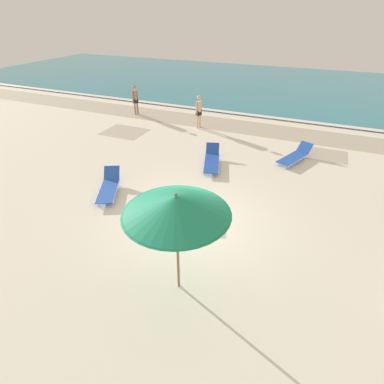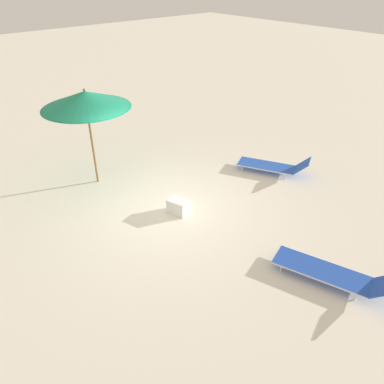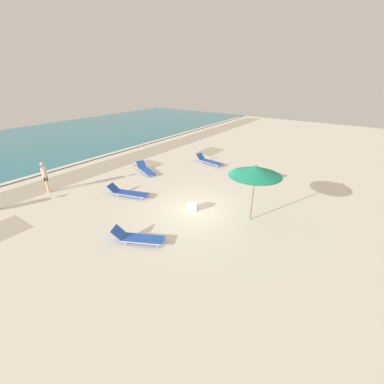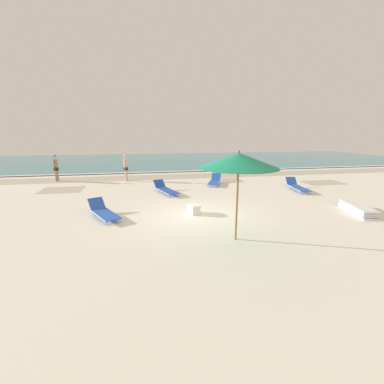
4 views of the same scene
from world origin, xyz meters
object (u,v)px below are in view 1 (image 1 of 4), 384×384
sun_lounger_under_umbrella (109,187)px  sun_lounger_near_water_right (295,156)px  cooler_box (194,212)px  beach_umbrella (176,205)px  sun_lounger_near_water_left (212,160)px  beachgoer_shoreline_child (135,98)px  beachgoer_wading_adult (199,110)px

sun_lounger_under_umbrella → sun_lounger_near_water_right: size_ratio=0.98×
sun_lounger_near_water_right → sun_lounger_under_umbrella: bearing=-114.7°
cooler_box → sun_lounger_under_umbrella: bearing=69.4°
sun_lounger_under_umbrella → cooler_box: bearing=-30.7°
beach_umbrella → sun_lounger_near_water_left: bearing=103.2°
beach_umbrella → sun_lounger_near_water_right: (1.69, 8.28, -2.14)m
sun_lounger_near_water_right → beachgoer_shoreline_child: 10.41m
sun_lounger_near_water_right → beachgoer_shoreline_child: bearing=-173.8°
beachgoer_wading_adult → beach_umbrella: bearing=-140.7°
beachgoer_shoreline_child → cooler_box: beachgoer_shoreline_child is taller
beach_umbrella → beachgoer_wading_adult: beach_umbrella is taller
beachgoer_wading_adult → sun_lounger_under_umbrella: bearing=-163.5°
sun_lounger_near_water_right → cooler_box: sun_lounger_near_water_right is taller
sun_lounger_near_water_right → beachgoer_wading_adult: size_ratio=1.21×
sun_lounger_under_umbrella → sun_lounger_near_water_right: bearing=15.6°
beach_umbrella → beachgoer_shoreline_child: bearing=126.2°
sun_lounger_under_umbrella → beachgoer_wading_adult: 7.65m
sun_lounger_near_water_right → beachgoer_wading_adult: (-5.44, 2.24, 0.78)m
beachgoer_shoreline_child → sun_lounger_near_water_right: bearing=-91.9°
beach_umbrella → cooler_box: (-0.74, 2.69, -2.17)m
sun_lounger_under_umbrella → beachgoer_wading_adult: bearing=59.9°
beachgoer_shoreline_child → beachgoer_wading_adult: bearing=-84.7°
cooler_box → beach_umbrella: bearing=178.6°
sun_lounger_under_umbrella → beachgoer_shoreline_child: bearing=89.1°
beach_umbrella → sun_lounger_near_water_right: bearing=78.5°
beach_umbrella → sun_lounger_under_umbrella: size_ratio=1.27×
sun_lounger_near_water_right → beachgoer_shoreline_child: (-9.94, 2.98, 0.78)m
sun_lounger_under_umbrella → cooler_box: (3.43, -0.23, -0.03)m
sun_lounger_near_water_left → cooler_box: bearing=-96.4°
sun_lounger_near_water_left → beachgoer_shoreline_child: size_ratio=1.32×
cooler_box → beachgoer_wading_adult: bearing=4.2°
sun_lounger_near_water_left → beachgoer_wading_adult: beachgoer_wading_adult is taller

